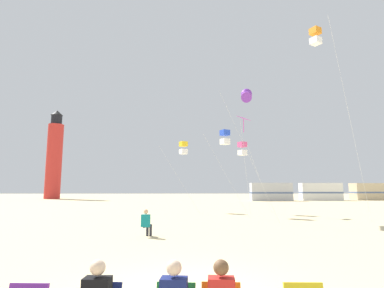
% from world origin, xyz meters
% --- Properties ---
extents(kite_flyer_standing, '(0.46, 0.56, 1.16)m').
position_xyz_m(kite_flyer_standing, '(-1.67, 7.23, 0.61)').
color(kite_flyer_standing, '#147F84').
rests_on(kite_flyer_standing, ground).
extents(kite_box_orange, '(3.07, 3.07, 12.92)m').
position_xyz_m(kite_box_orange, '(8.88, 13.41, 12.31)').
color(kite_box_orange, silver).
rests_on(kite_box_orange, ground).
extents(kite_box_gold, '(3.48, 2.51, 6.23)m').
position_xyz_m(kite_box_gold, '(-0.20, 21.60, 5.65)').
color(kite_box_gold, silver).
rests_on(kite_box_gold, ground).
extents(kite_tube_violet, '(3.45, 3.37, 9.08)m').
position_xyz_m(kite_tube_violet, '(4.20, 14.32, 8.37)').
color(kite_tube_violet, silver).
rests_on(kite_tube_violet, ground).
extents(kite_diamond_magenta, '(1.22, 1.22, 7.96)m').
position_xyz_m(kite_diamond_magenta, '(4.78, 18.62, 7.48)').
color(kite_diamond_magenta, silver).
rests_on(kite_diamond_magenta, ground).
extents(kite_box_blue, '(3.20, 2.20, 6.57)m').
position_xyz_m(kite_box_blue, '(3.09, 17.59, 5.98)').
color(kite_box_blue, silver).
rests_on(kite_box_blue, ground).
extents(kite_box_rainbow, '(2.77, 2.77, 5.94)m').
position_xyz_m(kite_box_rainbow, '(4.85, 19.78, 5.36)').
color(kite_box_rainbow, silver).
rests_on(kite_box_rainbow, ground).
extents(lighthouse_distant, '(2.80, 2.80, 16.80)m').
position_xyz_m(lighthouse_distant, '(-24.72, 52.26, 7.84)').
color(lighthouse_distant, red).
rests_on(lighthouse_distant, ground).
extents(rv_van_silver, '(6.52, 2.58, 2.80)m').
position_xyz_m(rv_van_silver, '(13.64, 43.29, 1.39)').
color(rv_van_silver, '#B7BABF').
rests_on(rv_van_silver, ground).
extents(rv_van_white, '(6.60, 2.81, 2.80)m').
position_xyz_m(rv_van_white, '(22.16, 44.49, 1.39)').
color(rv_van_white, white).
rests_on(rv_van_white, ground).
extents(rv_van_tan, '(6.61, 2.86, 2.80)m').
position_xyz_m(rv_van_tan, '(31.32, 45.84, 1.39)').
color(rv_van_tan, '#C6B28C').
rests_on(rv_van_tan, ground).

